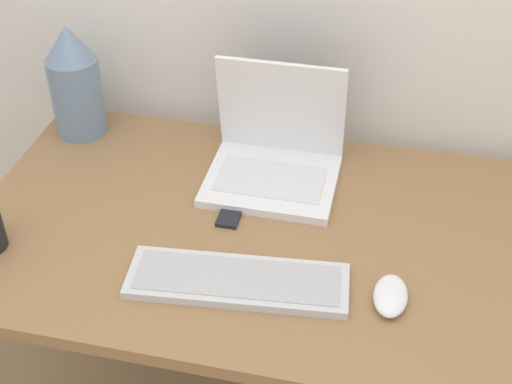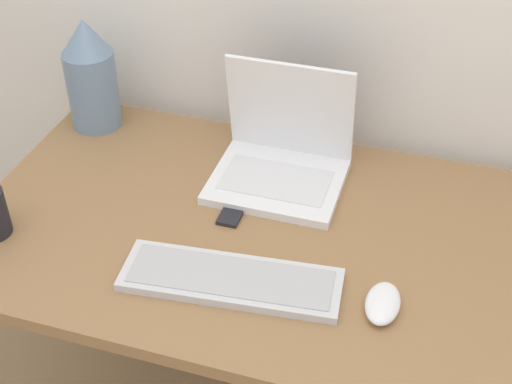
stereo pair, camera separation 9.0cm
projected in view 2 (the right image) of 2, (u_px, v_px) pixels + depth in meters
desk at (263, 262)px, 1.55m from camera, size 1.25×0.74×0.77m
laptop at (282, 156)px, 1.61m from camera, size 0.29×0.25×0.27m
keyboard at (231, 280)px, 1.36m from camera, size 0.43×0.17×0.02m
mouse at (383, 303)px, 1.31m from camera, size 0.06×0.11×0.03m
vase at (91, 75)px, 1.74m from camera, size 0.13×0.13×0.28m
mp3_player at (230, 216)px, 1.52m from camera, size 0.05×0.06×0.01m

